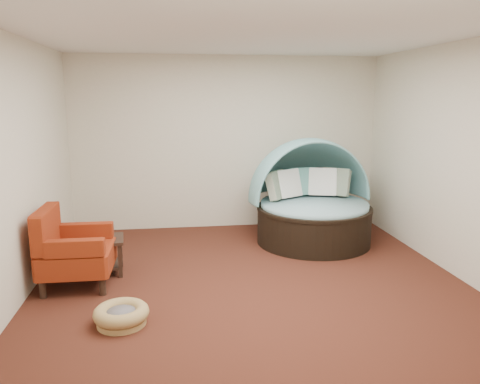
{
  "coord_description": "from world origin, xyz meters",
  "views": [
    {
      "loc": [
        -0.86,
        -5.12,
        2.16
      ],
      "look_at": [
        -0.05,
        0.6,
        0.97
      ],
      "focal_mm": 35.0,
      "sensor_mm": 36.0,
      "label": 1
    }
  ],
  "objects": [
    {
      "name": "wall_right",
      "position": [
        2.5,
        0.0,
        1.4
      ],
      "size": [
        0.0,
        5.0,
        5.0
      ],
      "primitive_type": "plane",
      "rotation": [
        1.57,
        0.0,
        -1.57
      ],
      "color": "beige",
      "rests_on": "floor"
    },
    {
      "name": "floor",
      "position": [
        0.0,
        0.0,
        0.0
      ],
      "size": [
        5.0,
        5.0,
        0.0
      ],
      "primitive_type": "plane",
      "color": "#4B2015",
      "rests_on": "ground"
    },
    {
      "name": "red_armchair",
      "position": [
        -2.06,
        0.2,
        0.43
      ],
      "size": [
        0.8,
        0.81,
        0.93
      ],
      "rotation": [
        0.0,
        0.0,
        -0.01
      ],
      "color": "black",
      "rests_on": "floor"
    },
    {
      "name": "wall_left",
      "position": [
        -2.5,
        0.0,
        1.4
      ],
      "size": [
        0.0,
        5.0,
        5.0
      ],
      "primitive_type": "plane",
      "rotation": [
        1.57,
        0.0,
        1.57
      ],
      "color": "beige",
      "rests_on": "floor"
    },
    {
      "name": "wall_front",
      "position": [
        0.0,
        -2.5,
        1.4
      ],
      "size": [
        5.0,
        0.0,
        5.0
      ],
      "primitive_type": "plane",
      "rotation": [
        -1.57,
        0.0,
        0.0
      ],
      "color": "beige",
      "rests_on": "floor"
    },
    {
      "name": "wall_back",
      "position": [
        0.0,
        2.5,
        1.4
      ],
      "size": [
        5.0,
        0.0,
        5.0
      ],
      "primitive_type": "plane",
      "rotation": [
        1.57,
        0.0,
        0.0
      ],
      "color": "beige",
      "rests_on": "floor"
    },
    {
      "name": "pet_basket",
      "position": [
        -1.41,
        -0.84,
        0.1
      ],
      "size": [
        0.57,
        0.57,
        0.18
      ],
      "rotation": [
        0.0,
        0.0,
        -0.08
      ],
      "color": "#9A7B46",
      "rests_on": "floor"
    },
    {
      "name": "ceiling",
      "position": [
        0.0,
        0.0,
        2.8
      ],
      "size": [
        5.0,
        5.0,
        0.0
      ],
      "primitive_type": "plane",
      "rotation": [
        3.14,
        0.0,
        0.0
      ],
      "color": "white",
      "rests_on": "wall_back"
    },
    {
      "name": "canopy_daybed",
      "position": [
        1.16,
        1.5,
        0.72
      ],
      "size": [
        1.95,
        1.89,
        1.55
      ],
      "rotation": [
        0.0,
        0.0,
        0.12
      ],
      "color": "black",
      "rests_on": "floor"
    },
    {
      "name": "side_table",
      "position": [
        -1.75,
        0.55,
        0.29
      ],
      "size": [
        0.51,
        0.51,
        0.45
      ],
      "rotation": [
        0.0,
        0.0,
        0.1
      ],
      "color": "black",
      "rests_on": "floor"
    }
  ]
}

